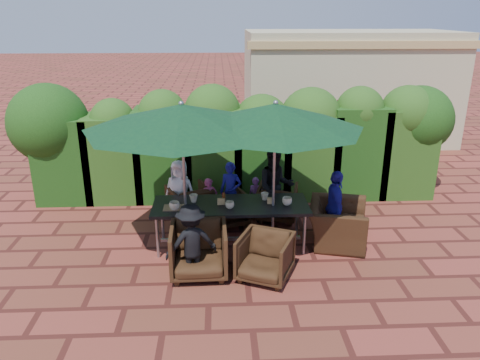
{
  "coord_description": "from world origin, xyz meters",
  "views": [
    {
      "loc": [
        -0.39,
        -7.01,
        3.7
      ],
      "look_at": [
        -0.03,
        0.4,
        1.04
      ],
      "focal_mm": 35.0,
      "sensor_mm": 36.0,
      "label": 1
    }
  ],
  "objects_px": {
    "dining_table": "(231,208)",
    "chair_far_left": "(190,201)",
    "umbrella_left": "(182,117)",
    "chair_near_right": "(265,255)",
    "chair_end_right": "(338,217)",
    "chair_far_mid": "(227,207)",
    "umbrella_right": "(275,116)",
    "chair_near_left": "(199,248)",
    "chair_far_right": "(277,201)"
  },
  "relations": [
    {
      "from": "chair_far_left",
      "to": "dining_table",
      "type": "bearing_deg",
      "value": 100.85
    },
    {
      "from": "chair_far_right",
      "to": "chair_near_right",
      "type": "height_order",
      "value": "chair_near_right"
    },
    {
      "from": "dining_table",
      "to": "chair_far_mid",
      "type": "distance_m",
      "value": 0.9
    },
    {
      "from": "dining_table",
      "to": "chair_far_left",
      "type": "relative_size",
      "value": 3.39
    },
    {
      "from": "dining_table",
      "to": "umbrella_right",
      "type": "xyz_separation_m",
      "value": [
        0.69,
        -0.08,
        1.54
      ]
    },
    {
      "from": "chair_far_right",
      "to": "umbrella_left",
      "type": "bearing_deg",
      "value": 47.03
    },
    {
      "from": "chair_far_right",
      "to": "chair_end_right",
      "type": "height_order",
      "value": "chair_end_right"
    },
    {
      "from": "umbrella_right",
      "to": "chair_far_mid",
      "type": "xyz_separation_m",
      "value": [
        -0.74,
        0.92,
        -1.87
      ]
    },
    {
      "from": "chair_far_mid",
      "to": "chair_far_right",
      "type": "bearing_deg",
      "value": 171.28
    },
    {
      "from": "chair_far_mid",
      "to": "umbrella_right",
      "type": "bearing_deg",
      "value": 108.07
    },
    {
      "from": "dining_table",
      "to": "chair_far_mid",
      "type": "relative_size",
      "value": 3.64
    },
    {
      "from": "dining_table",
      "to": "chair_far_right",
      "type": "xyz_separation_m",
      "value": [
        0.91,
        1.05,
        -0.31
      ]
    },
    {
      "from": "chair_far_left",
      "to": "chair_end_right",
      "type": "distance_m",
      "value": 2.74
    },
    {
      "from": "dining_table",
      "to": "chair_far_left",
      "type": "bearing_deg",
      "value": 124.89
    },
    {
      "from": "chair_far_mid",
      "to": "chair_end_right",
      "type": "xyz_separation_m",
      "value": [
        1.85,
        -0.82,
        0.12
      ]
    },
    {
      "from": "umbrella_right",
      "to": "chair_end_right",
      "type": "bearing_deg",
      "value": 5.27
    },
    {
      "from": "chair_near_right",
      "to": "umbrella_right",
      "type": "bearing_deg",
      "value": 100.81
    },
    {
      "from": "umbrella_right",
      "to": "chair_far_right",
      "type": "distance_m",
      "value": 2.17
    },
    {
      "from": "umbrella_right",
      "to": "chair_near_left",
      "type": "distance_m",
      "value": 2.29
    },
    {
      "from": "chair_near_left",
      "to": "chair_near_right",
      "type": "relative_size",
      "value": 1.14
    },
    {
      "from": "chair_far_left",
      "to": "chair_far_right",
      "type": "distance_m",
      "value": 1.64
    },
    {
      "from": "chair_far_mid",
      "to": "dining_table",
      "type": "bearing_deg",
      "value": 72.74
    },
    {
      "from": "chair_far_mid",
      "to": "chair_near_right",
      "type": "height_order",
      "value": "chair_near_right"
    },
    {
      "from": "chair_far_mid",
      "to": "chair_far_right",
      "type": "relative_size",
      "value": 0.95
    },
    {
      "from": "umbrella_left",
      "to": "chair_far_right",
      "type": "bearing_deg",
      "value": 34.17
    },
    {
      "from": "chair_near_left",
      "to": "chair_far_left",
      "type": "bearing_deg",
      "value": 95.56
    },
    {
      "from": "umbrella_right",
      "to": "chair_far_mid",
      "type": "relative_size",
      "value": 3.95
    },
    {
      "from": "chair_near_left",
      "to": "chair_far_right",
      "type": "bearing_deg",
      "value": 52.5
    },
    {
      "from": "dining_table",
      "to": "umbrella_right",
      "type": "relative_size",
      "value": 0.92
    },
    {
      "from": "umbrella_left",
      "to": "chair_near_left",
      "type": "xyz_separation_m",
      "value": [
        0.23,
        -0.82,
        -1.79
      ]
    },
    {
      "from": "chair_near_left",
      "to": "chair_near_right",
      "type": "height_order",
      "value": "chair_near_left"
    },
    {
      "from": "umbrella_left",
      "to": "chair_far_left",
      "type": "bearing_deg",
      "value": 90.31
    },
    {
      "from": "umbrella_right",
      "to": "chair_far_left",
      "type": "xyz_separation_m",
      "value": [
        -1.43,
        1.14,
        -1.84
      ]
    },
    {
      "from": "chair_near_left",
      "to": "chair_end_right",
      "type": "xyz_separation_m",
      "value": [
        2.3,
        0.91,
        0.04
      ]
    },
    {
      "from": "chair_far_left",
      "to": "chair_near_right",
      "type": "distance_m",
      "value": 2.42
    },
    {
      "from": "umbrella_left",
      "to": "umbrella_right",
      "type": "bearing_deg",
      "value": -0.48
    },
    {
      "from": "chair_far_left",
      "to": "chair_far_mid",
      "type": "relative_size",
      "value": 1.08
    },
    {
      "from": "umbrella_right",
      "to": "chair_near_right",
      "type": "xyz_separation_m",
      "value": [
        -0.22,
        -0.97,
        -1.84
      ]
    },
    {
      "from": "chair_far_mid",
      "to": "chair_near_right",
      "type": "distance_m",
      "value": 1.95
    },
    {
      "from": "umbrella_right",
      "to": "chair_far_left",
      "type": "relative_size",
      "value": 3.67
    },
    {
      "from": "chair_far_left",
      "to": "chair_near_left",
      "type": "bearing_deg",
      "value": 72.98
    },
    {
      "from": "dining_table",
      "to": "chair_near_right",
      "type": "relative_size",
      "value": 3.39
    },
    {
      "from": "umbrella_right",
      "to": "chair_far_right",
      "type": "height_order",
      "value": "umbrella_right"
    },
    {
      "from": "umbrella_left",
      "to": "chair_far_right",
      "type": "distance_m",
      "value": 2.71
    },
    {
      "from": "dining_table",
      "to": "umbrella_left",
      "type": "distance_m",
      "value": 1.7
    },
    {
      "from": "umbrella_left",
      "to": "chair_far_right",
      "type": "height_order",
      "value": "umbrella_left"
    },
    {
      "from": "dining_table",
      "to": "chair_end_right",
      "type": "relative_size",
      "value": 2.38
    },
    {
      "from": "umbrella_left",
      "to": "chair_end_right",
      "type": "distance_m",
      "value": 3.08
    },
    {
      "from": "chair_far_left",
      "to": "chair_near_left",
      "type": "xyz_separation_m",
      "value": [
        0.24,
        -1.94,
        0.05
      ]
    },
    {
      "from": "chair_far_mid",
      "to": "chair_near_left",
      "type": "height_order",
      "value": "chair_near_left"
    }
  ]
}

